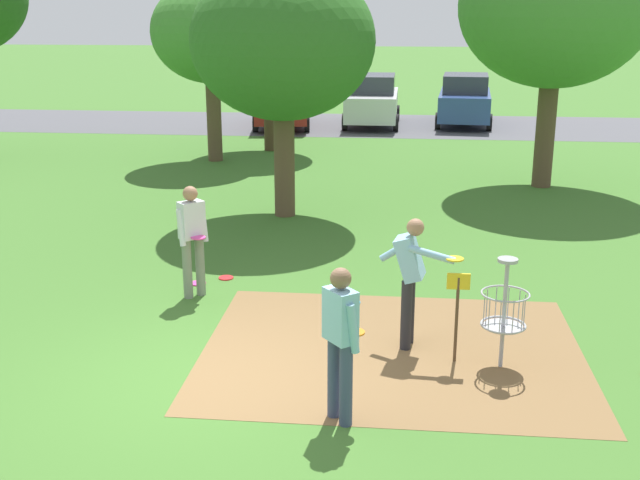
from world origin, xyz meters
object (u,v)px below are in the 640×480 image
at_px(tree_mid_right, 556,6).
at_px(parked_car_center_right, 465,100).
at_px(frisbee_by_tee, 198,283).
at_px(tree_mid_center, 269,22).
at_px(tree_near_left, 211,33).
at_px(parked_car_leftmost, 282,101).
at_px(frisbee_mid_grass, 353,302).
at_px(player_foreground_watching, 341,336).
at_px(player_throwing, 192,235).
at_px(disc_golf_basket, 499,308).
at_px(player_waiting_left, 410,274).
at_px(tree_mid_left, 283,42).
at_px(parked_car_center_left, 372,100).
at_px(frisbee_far_left, 226,278).

bearing_deg(tree_mid_right, parked_car_center_right, 96.35).
bearing_deg(frisbee_by_tee, tree_mid_center, 93.76).
relative_size(tree_near_left, parked_car_leftmost, 1.13).
height_order(frisbee_mid_grass, tree_mid_right, tree_mid_right).
bearing_deg(parked_car_leftmost, player_foreground_watching, -79.84).
height_order(player_throwing, tree_mid_center, tree_mid_center).
bearing_deg(frisbee_mid_grass, tree_mid_center, 104.63).
relative_size(player_foreground_watching, player_throwing, 1.00).
relative_size(frisbee_by_tee, tree_mid_center, 0.05).
relative_size(disc_golf_basket, tree_mid_center, 0.26).
height_order(frisbee_by_tee, frisbee_mid_grass, same).
height_order(player_waiting_left, parked_car_leftmost, parked_car_leftmost).
xyz_separation_m(tree_mid_center, parked_car_center_right, (6.23, 5.99, -2.86)).
bearing_deg(frisbee_mid_grass, parked_car_leftmost, 101.87).
relative_size(tree_mid_left, parked_car_center_left, 1.22).
bearing_deg(tree_near_left, tree_mid_left, -63.90).
bearing_deg(player_waiting_left, player_throwing, 155.09).
bearing_deg(tree_mid_left, parked_car_center_right, 71.02).
relative_size(player_waiting_left, frisbee_by_tee, 6.89).
bearing_deg(frisbee_far_left, parked_car_center_left, 84.43).
height_order(tree_near_left, tree_mid_center, tree_mid_center).
xyz_separation_m(player_throwing, frisbee_far_left, (0.29, 0.84, -0.96)).
height_order(player_foreground_watching, tree_mid_left, tree_mid_left).
distance_m(frisbee_mid_grass, tree_mid_right, 10.20).
height_order(tree_near_left, tree_mid_right, tree_mid_right).
bearing_deg(parked_car_center_left, tree_near_left, -119.70).
xyz_separation_m(tree_near_left, parked_car_leftmost, (0.93, 6.70, -2.60)).
bearing_deg(tree_mid_center, tree_mid_left, -78.58).
bearing_deg(tree_mid_right, tree_mid_left, -149.97).
height_order(player_throwing, player_waiting_left, same).
height_order(disc_golf_basket, tree_mid_right, tree_mid_right).
distance_m(frisbee_mid_grass, tree_mid_left, 6.34).
bearing_deg(player_waiting_left, frisbee_mid_grass, 119.13).
bearing_deg(parked_car_center_left, tree_mid_left, -95.69).
bearing_deg(tree_mid_center, parked_car_center_right, 43.86).
xyz_separation_m(disc_golf_basket, tree_mid_right, (2.22, 10.28, 3.48)).
relative_size(player_throwing, frisbee_by_tee, 6.89).
xyz_separation_m(player_foreground_watching, tree_mid_left, (-1.82, 8.40, 2.57)).
relative_size(player_waiting_left, tree_mid_left, 0.33).
xyz_separation_m(tree_mid_right, parked_car_leftmost, (-7.76, 9.16, -3.31)).
height_order(disc_golf_basket, frisbee_far_left, disc_golf_basket).
distance_m(disc_golf_basket, frisbee_by_tee, 5.10).
bearing_deg(tree_mid_center, player_waiting_left, -73.75).
bearing_deg(player_foreground_watching, tree_mid_left, 102.23).
bearing_deg(frisbee_far_left, frisbee_by_tee, -142.26).
distance_m(player_waiting_left, parked_car_center_right, 20.17).
distance_m(player_foreground_watching, tree_near_left, 15.21).
distance_m(player_throwing, tree_mid_left, 5.59).
height_order(tree_mid_center, parked_car_leftmost, tree_mid_center).
bearing_deg(tree_near_left, frisbee_far_left, -75.90).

